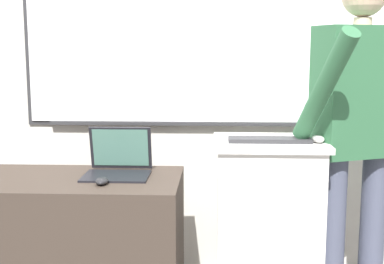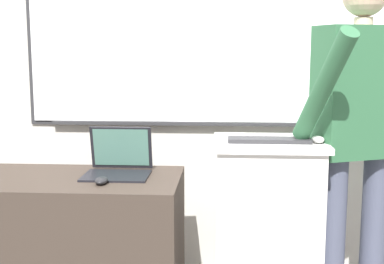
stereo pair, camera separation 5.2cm
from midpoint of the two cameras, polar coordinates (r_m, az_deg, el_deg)
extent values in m
cube|color=beige|center=(3.30, 1.69, 9.31)|extent=(6.40, 0.12, 2.84)
cube|color=#2D2D30|center=(3.23, 2.59, 11.52)|extent=(2.37, 0.02, 1.23)
cube|color=white|center=(3.23, 2.59, 11.53)|extent=(2.32, 0.02, 1.18)
cube|color=#2D2D30|center=(3.24, 2.51, 0.87)|extent=(2.08, 0.04, 0.02)
cube|color=silver|center=(2.82, 7.50, -10.68)|extent=(0.51, 0.42, 0.92)
cube|color=silver|center=(2.69, 7.71, -1.15)|extent=(0.56, 0.45, 0.03)
cube|color=#382D26|center=(2.89, -12.51, -12.06)|extent=(1.05, 0.60, 0.75)
cylinder|color=#474C60|center=(2.88, 14.19, -11.00)|extent=(0.13, 0.13, 0.86)
cylinder|color=#474C60|center=(3.02, 18.17, -10.27)|extent=(0.13, 0.13, 0.86)
cube|color=#2D603D|center=(2.79, 16.91, 4.14)|extent=(0.49, 0.36, 0.65)
cylinder|color=beige|center=(2.79, 17.24, 11.19)|extent=(0.09, 0.09, 0.04)
cylinder|color=#2D603D|center=(2.47, 13.31, 4.65)|extent=(0.24, 0.45, 0.54)
cube|color=black|center=(2.76, -8.63, -4.68)|extent=(0.33, 0.25, 0.01)
cube|color=black|center=(2.87, -8.12, -1.67)|extent=(0.33, 0.06, 0.23)
cube|color=#4C7A6B|center=(2.87, -8.15, -1.67)|extent=(0.29, 0.05, 0.20)
cube|color=#2D2D30|center=(2.63, 7.71, -0.83)|extent=(0.40, 0.12, 0.02)
ellipsoid|color=black|center=(2.62, -10.14, -5.17)|extent=(0.06, 0.10, 0.03)
ellipsoid|color=silver|center=(2.65, 12.76, -0.74)|extent=(0.06, 0.10, 0.03)
camera|label=1|loc=(0.03, -90.54, -0.09)|focal=50.00mm
camera|label=2|loc=(0.03, 89.46, 0.09)|focal=50.00mm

